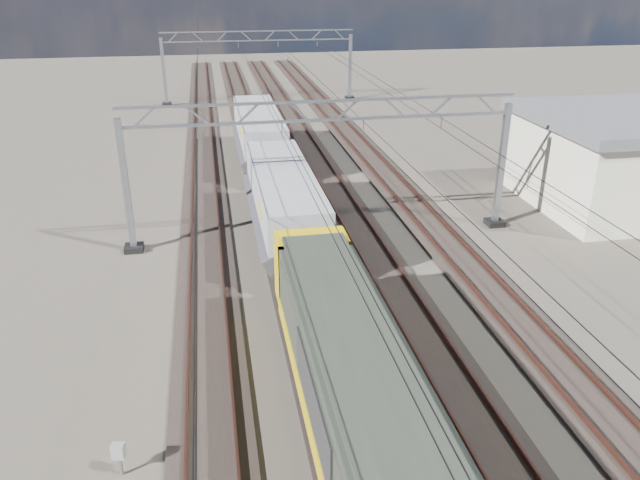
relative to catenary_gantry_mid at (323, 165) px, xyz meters
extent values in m
plane|color=black|center=(0.00, -4.00, -3.91)|extent=(160.00, 160.00, 0.00)
cube|color=black|center=(-6.00, -4.00, -3.85)|extent=(2.60, 140.00, 0.12)
cube|color=brown|center=(-6.72, -4.00, -3.69)|extent=(0.08, 140.00, 0.16)
cube|color=brown|center=(-5.28, -4.00, -3.69)|extent=(0.08, 140.00, 0.16)
cube|color=black|center=(-2.00, -4.00, -3.85)|extent=(2.60, 140.00, 0.12)
cube|color=brown|center=(-2.72, -4.00, -3.69)|extent=(0.08, 140.00, 0.16)
cube|color=brown|center=(-1.28, -4.00, -3.69)|extent=(0.08, 140.00, 0.16)
cube|color=black|center=(2.00, -4.00, -3.85)|extent=(2.60, 140.00, 0.12)
cube|color=brown|center=(1.28, -4.00, -3.69)|extent=(0.08, 140.00, 0.16)
cube|color=brown|center=(2.72, -4.00, -3.69)|extent=(0.08, 140.00, 0.16)
cube|color=black|center=(6.00, -4.00, -3.85)|extent=(2.60, 140.00, 0.12)
cube|color=brown|center=(5.28, -4.00, -3.69)|extent=(0.08, 140.00, 0.16)
cube|color=brown|center=(6.72, -4.00, -3.69)|extent=(0.08, 140.00, 0.16)
cube|color=gray|center=(-9.50, 0.00, -0.61)|extent=(0.30, 0.30, 6.60)
cube|color=gray|center=(9.50, 0.00, -0.61)|extent=(0.30, 0.30, 6.60)
cube|color=black|center=(-9.50, 0.00, -3.76)|extent=(0.90, 0.90, 0.30)
cube|color=black|center=(9.50, 0.00, -3.76)|extent=(0.90, 0.90, 0.30)
cube|color=gray|center=(0.00, 0.00, 3.14)|extent=(19.30, 0.18, 0.12)
cube|color=gray|center=(0.00, 0.00, 2.24)|extent=(19.30, 0.18, 0.12)
cube|color=gray|center=(-8.31, 0.00, 2.69)|extent=(1.03, 0.10, 0.94)
cube|color=gray|center=(-5.94, 0.00, 2.69)|extent=(1.03, 0.10, 0.94)
cube|color=gray|center=(-3.56, 0.00, 2.69)|extent=(1.03, 0.10, 0.94)
cube|color=gray|center=(-1.19, 0.00, 2.69)|extent=(1.03, 0.10, 0.94)
cube|color=gray|center=(1.19, 0.00, 2.69)|extent=(1.03, 0.10, 0.94)
cube|color=gray|center=(3.56, 0.00, 2.69)|extent=(1.03, 0.10, 0.94)
cube|color=gray|center=(5.94, 0.00, 2.69)|extent=(1.03, 0.10, 0.94)
cube|color=gray|center=(8.31, 0.00, 2.69)|extent=(1.03, 0.10, 0.94)
cube|color=gray|center=(-6.00, 0.00, 1.92)|extent=(0.06, 0.06, 0.65)
cube|color=gray|center=(-2.00, 0.00, 1.92)|extent=(0.06, 0.06, 0.65)
cube|color=gray|center=(2.00, 0.00, 1.92)|extent=(0.06, 0.06, 0.65)
cube|color=gray|center=(6.00, 0.00, 1.92)|extent=(0.06, 0.06, 0.65)
cube|color=gray|center=(-9.50, 36.00, -0.61)|extent=(0.30, 0.30, 6.60)
cube|color=gray|center=(9.50, 36.00, -0.61)|extent=(0.30, 0.30, 6.60)
cube|color=black|center=(-9.50, 36.00, -3.76)|extent=(0.90, 0.90, 0.30)
cube|color=black|center=(9.50, 36.00, -3.76)|extent=(0.90, 0.90, 0.30)
cube|color=gray|center=(0.00, 36.00, 3.14)|extent=(19.30, 0.18, 0.12)
cube|color=gray|center=(0.00, 36.00, 2.24)|extent=(19.30, 0.18, 0.12)
cube|color=gray|center=(-8.31, 36.00, 2.69)|extent=(1.03, 0.10, 0.94)
cube|color=gray|center=(-5.94, 36.00, 2.69)|extent=(1.03, 0.10, 0.94)
cube|color=gray|center=(-3.56, 36.00, 2.69)|extent=(1.03, 0.10, 0.94)
cube|color=gray|center=(-1.19, 36.00, 2.69)|extent=(1.03, 0.10, 0.94)
cube|color=gray|center=(1.19, 36.00, 2.69)|extent=(1.03, 0.10, 0.94)
cube|color=gray|center=(3.56, 36.00, 2.69)|extent=(1.03, 0.10, 0.94)
cube|color=gray|center=(5.94, 36.00, 2.69)|extent=(1.03, 0.10, 0.94)
cube|color=gray|center=(8.31, 36.00, 2.69)|extent=(1.03, 0.10, 0.94)
cube|color=gray|center=(-6.00, 36.00, 1.92)|extent=(0.06, 0.06, 0.65)
cube|color=gray|center=(-2.00, 36.00, 1.92)|extent=(0.06, 0.06, 0.65)
cube|color=gray|center=(2.00, 36.00, 1.92)|extent=(0.06, 0.06, 0.65)
cube|color=gray|center=(6.00, 36.00, 1.92)|extent=(0.06, 0.06, 0.65)
cylinder|color=black|center=(-6.00, 4.00, 1.59)|extent=(0.03, 140.00, 0.03)
cylinder|color=black|center=(-6.00, 4.00, 2.09)|extent=(0.03, 140.00, 0.03)
cylinder|color=black|center=(-2.00, 4.00, 1.59)|extent=(0.03, 140.00, 0.03)
cylinder|color=black|center=(-2.00, 4.00, 2.09)|extent=(0.03, 140.00, 0.03)
cylinder|color=black|center=(2.00, 4.00, 1.59)|extent=(0.03, 140.00, 0.03)
cylinder|color=black|center=(2.00, 4.00, 2.09)|extent=(0.03, 140.00, 0.03)
cylinder|color=black|center=(6.00, 4.00, 1.59)|extent=(0.03, 140.00, 0.03)
cylinder|color=black|center=(6.00, 4.00, 2.09)|extent=(0.03, 140.00, 0.03)
cube|color=black|center=(-2.00, -11.26, -3.16)|extent=(2.20, 3.60, 0.60)
cube|color=black|center=(-2.00, -17.76, -2.78)|extent=(2.65, 20.00, 0.25)
cube|color=#282D26|center=(-2.00, -17.76, -1.36)|extent=(2.65, 17.00, 2.60)
cube|color=#DBB60B|center=(-3.34, -17.76, -2.36)|extent=(0.04, 17.00, 0.60)
cube|color=#DBB60B|center=(-0.66, -17.76, -2.36)|extent=(0.04, 17.00, 0.60)
cube|color=black|center=(-3.35, -16.76, -1.01)|extent=(0.05, 5.00, 1.40)
cube|color=black|center=(-0.65, -16.76, -1.01)|extent=(0.05, 5.00, 1.40)
cube|color=#282D26|center=(-2.00, -17.76, 0.01)|extent=(2.25, 18.00, 0.15)
cube|color=#DBB60B|center=(-2.00, -8.66, -1.36)|extent=(2.65, 1.80, 2.60)
cube|color=#DBB60B|center=(-2.00, -7.71, -0.86)|extent=(2.60, 0.46, 1.52)
cube|color=black|center=(-2.55, -7.61, -0.76)|extent=(0.85, 0.08, 0.75)
cube|color=black|center=(-1.45, -7.61, -0.76)|extent=(0.85, 0.08, 0.75)
cylinder|color=black|center=(-2.85, -7.46, -2.76)|extent=(0.36, 0.50, 0.36)
cylinder|color=black|center=(-1.15, -7.46, -2.76)|extent=(0.36, 0.50, 0.36)
cylinder|color=white|center=(-2.60, -7.56, -2.16)|extent=(0.20, 0.08, 0.20)
cylinder|color=white|center=(-1.40, -7.56, -2.16)|extent=(0.20, 0.08, 0.20)
cube|color=black|center=(-2.00, -4.56, -3.19)|extent=(2.20, 2.60, 0.55)
cube|color=black|center=(-2.00, 4.44, -3.19)|extent=(2.20, 2.60, 0.55)
cube|color=black|center=(-2.00, -0.06, -2.83)|extent=(2.40, 13.00, 0.20)
cube|color=gray|center=(-2.00, -0.06, -1.11)|extent=(2.80, 12.00, 1.80)
cube|color=#46474D|center=(-2.95, -0.06, -2.36)|extent=(1.48, 12.00, 1.36)
cube|color=#46474D|center=(-1.05, -0.06, -2.36)|extent=(1.48, 12.00, 1.36)
cube|color=#DBB60B|center=(-3.42, -3.06, -1.01)|extent=(0.04, 1.20, 0.50)
cube|color=black|center=(-2.00, 9.64, -3.19)|extent=(2.20, 2.60, 0.55)
cube|color=black|center=(-2.00, 18.64, -3.19)|extent=(2.20, 2.60, 0.55)
cube|color=black|center=(-2.00, 14.14, -2.83)|extent=(2.40, 13.00, 0.20)
cube|color=gray|center=(-2.00, 14.14, -1.11)|extent=(2.80, 12.00, 1.80)
cube|color=#46474D|center=(-2.95, 14.14, -2.36)|extent=(1.48, 12.00, 1.36)
cube|color=#46474D|center=(-1.05, 14.14, -2.36)|extent=(1.48, 12.00, 1.36)
cube|color=#DBB60B|center=(-3.42, 11.14, -1.01)|extent=(0.04, 1.20, 0.50)
cube|color=gray|center=(-8.46, -15.29, -3.60)|extent=(0.10, 0.10, 0.61)
cube|color=#A0A3A8|center=(-8.46, -15.29, -3.07)|extent=(0.40, 0.34, 0.44)
camera|label=1|loc=(-5.39, -29.24, 8.98)|focal=35.00mm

